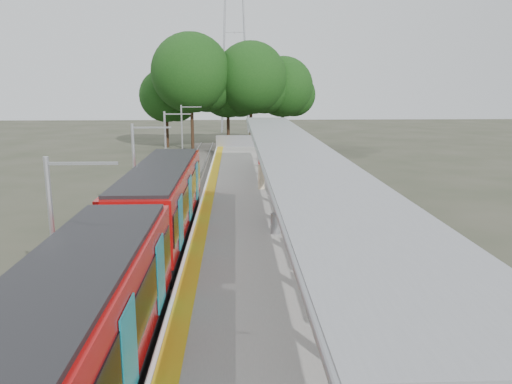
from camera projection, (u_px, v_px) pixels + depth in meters
The scene contains 14 objects.
trackbed at pixel (173, 217), 27.86m from camera, with size 3.00×70.00×0.24m, color #59544C.
platform at pixel (253, 210), 27.96m from camera, with size 6.00×50.00×1.00m, color gray.
tactile_strip at pixel (208, 201), 27.75m from camera, with size 0.60×50.00×0.02m, color gold.
end_fence at pixel (245, 141), 52.09m from camera, with size 6.00×0.10×1.20m, color #9EA0A5.
train at pixel (132, 245), 16.86m from camera, with size 2.74×27.60×3.62m.
canopy at pixel (290, 153), 23.52m from camera, with size 3.27×38.00×3.66m.
pylon at pixel (234, 6), 75.77m from camera, with size 8.00×4.00×38.00m, color #9EA0A5, non-canonical shape.
tree_cluster at pixel (226, 81), 57.12m from camera, with size 20.57×12.22×13.02m.
catenary_masts at pixel (136, 171), 26.22m from camera, with size 2.08×48.16×5.40m.
bench_near at pixel (390, 339), 11.69m from camera, with size 0.55×1.50×1.01m.
bench_mid at pixel (286, 212), 23.28m from camera, with size 0.83×1.61×1.05m.
bench_far at pixel (288, 171), 33.76m from camera, with size 0.82×1.76×1.16m.
info_pillar_far at pixel (261, 176), 30.96m from camera, with size 0.41×0.41×1.82m.
litter_bin at pixel (276, 224), 21.70m from camera, with size 0.44×0.44×0.91m, color #9EA0A5.
Camera 1 is at (-0.97, -7.10, 7.38)m, focal length 35.00 mm.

